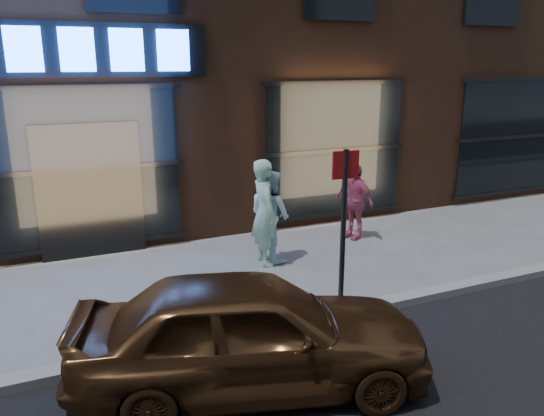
{
  "coord_description": "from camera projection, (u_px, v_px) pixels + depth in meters",
  "views": [
    {
      "loc": [
        -0.73,
        -5.71,
        3.41
      ],
      "look_at": [
        2.5,
        1.6,
        1.2
      ],
      "focal_mm": 35.0,
      "sensor_mm": 36.0,
      "label": 1
    }
  ],
  "objects": [
    {
      "name": "man_cap",
      "position": [
        270.0,
        215.0,
        9.28
      ],
      "size": [
        0.83,
        0.94,
        1.63
      ],
      "primitive_type": "imported",
      "rotation": [
        0.0,
        0.0,
        1.88
      ],
      "color": "white",
      "rests_on": "ground"
    },
    {
      "name": "curb",
      "position": [
        133.0,
        358.0,
        6.21
      ],
      "size": [
        60.0,
        0.25,
        0.12
      ],
      "primitive_type": "cube",
      "color": "gray",
      "rests_on": "ground"
    },
    {
      "name": "gold_sedan",
      "position": [
        251.0,
        332.0,
        5.63
      ],
      "size": [
        4.04,
        2.52,
        1.28
      ],
      "primitive_type": "imported",
      "rotation": [
        0.0,
        0.0,
        1.29
      ],
      "color": "brown",
      "rests_on": "ground"
    },
    {
      "name": "passerby",
      "position": [
        354.0,
        201.0,
        10.46
      ],
      "size": [
        0.64,
        0.95,
        1.5
      ],
      "primitive_type": "imported",
      "rotation": [
        0.0,
        0.0,
        -1.23
      ],
      "color": "#D2567C",
      "rests_on": "ground"
    },
    {
      "name": "sign_post",
      "position": [
        344.0,
        217.0,
        7.08
      ],
      "size": [
        0.37,
        0.07,
        2.32
      ],
      "rotation": [
        0.0,
        0.0,
        -0.1
      ],
      "color": "#262628",
      "rests_on": "ground"
    },
    {
      "name": "man_bowtie",
      "position": [
        265.0,
        212.0,
        9.05
      ],
      "size": [
        0.49,
        0.71,
        1.85
      ],
      "primitive_type": "imported",
      "rotation": [
        0.0,
        0.0,
        1.49
      ],
      "color": "#B2EAC6",
      "rests_on": "ground"
    },
    {
      "name": "ground",
      "position": [
        133.0,
        362.0,
        6.22
      ],
      "size": [
        90.0,
        90.0,
        0.0
      ],
      "primitive_type": "plane",
      "color": "slate",
      "rests_on": "ground"
    }
  ]
}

